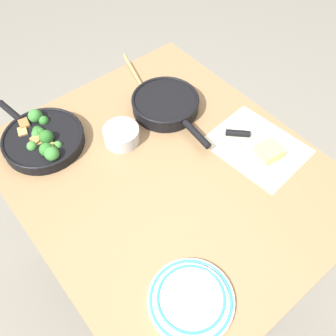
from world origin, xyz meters
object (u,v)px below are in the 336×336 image
Objects in this scene: wooden_spoon at (144,89)px; dinner_plate_stack at (191,299)px; skillet_eggs at (166,104)px; skillet_broccoli at (42,138)px; grater_knife at (248,135)px; prep_bowl_steel at (121,135)px; cheese_block at (269,152)px.

wooden_spoon is 0.82m from dinner_plate_stack.
skillet_eggs is 0.71m from dinner_plate_stack.
skillet_broccoli reaches higher than wooden_spoon.
dinner_plate_stack is (0.72, -0.39, 0.01)m from wooden_spoon.
skillet_broccoli is 0.71m from grater_knife.
wooden_spoon is (0.00, 0.43, -0.02)m from skillet_broccoli.
skillet_broccoli is 0.43m from wooden_spoon.
grater_knife is at bearing 31.31° from skillet_eggs.
prep_bowl_steel is at bearing 162.23° from dinner_plate_stack.
skillet_eggs and prep_bowl_steel have the same top height.
skillet_eggs is 3.09× the size of prep_bowl_steel.
skillet_eggs reaches higher than cheese_block.
skillet_broccoli is at bearing -73.52° from wooden_spoon.
dinner_plate_stack is at bearing -105.45° from grater_knife.
dinner_plate_stack is (0.30, -0.53, 0.00)m from grater_knife.
skillet_broccoli is 1.05× the size of skillet_eggs.
cheese_block is 0.37× the size of dinner_plate_stack.
prep_bowl_steel is at bearing -36.81° from wooden_spoon.
skillet_broccoli is 1.77× the size of dinner_plate_stack.
skillet_broccoli is 0.45m from skillet_eggs.
prep_bowl_steel is (0.02, -0.21, -0.00)m from skillet_eggs.
grater_knife is 1.44× the size of prep_bowl_steel.
cheese_block is at bearing 42.95° from prep_bowl_steel.
skillet_broccoli is 3.25× the size of prep_bowl_steel.
cheese_block is 0.50m from prep_bowl_steel.
skillet_broccoli is at bearing -171.57° from grater_knife.
grater_knife is (0.29, 0.14, -0.02)m from skillet_eggs.
skillet_broccoli is at bearing -102.45° from skillet_eggs.
skillet_eggs reaches higher than dinner_plate_stack.
skillet_eggs is 4.55× the size of cheese_block.
wooden_spoon is at bearing 126.37° from prep_bowl_steel.
grater_knife is at bearing 35.22° from wooden_spoon.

